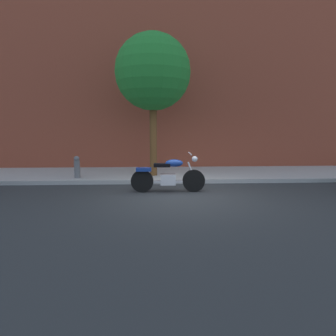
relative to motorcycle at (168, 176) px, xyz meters
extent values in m
plane|color=#303335|center=(0.40, -0.43, -0.48)|extent=(60.00, 60.00, 0.00)
cube|color=#AFAFAF|center=(0.40, 2.68, -0.41)|extent=(21.58, 3.05, 0.14)
cube|color=brown|center=(0.40, 4.46, 3.67)|extent=(21.58, 0.50, 8.31)
cylinder|color=black|center=(0.76, -0.01, -0.15)|extent=(0.66, 0.11, 0.66)
cylinder|color=black|center=(-0.76, 0.00, -0.15)|extent=(0.66, 0.11, 0.66)
cube|color=silver|center=(0.00, -0.01, -0.10)|extent=(0.44, 0.28, 0.32)
cube|color=silver|center=(0.00, -0.01, -0.17)|extent=(1.37, 0.10, 0.06)
ellipsoid|color=navy|center=(0.18, -0.01, 0.38)|extent=(0.52, 0.27, 0.22)
cube|color=black|center=(-0.18, 0.00, 0.32)|extent=(0.48, 0.25, 0.10)
cube|color=navy|center=(-0.71, 0.00, 0.20)|extent=(0.44, 0.24, 0.10)
cylinder|color=silver|center=(0.70, -0.01, 0.13)|extent=(0.27, 0.05, 0.58)
cylinder|color=silver|center=(0.64, -0.01, 0.66)|extent=(0.04, 0.70, 0.04)
sphere|color=silver|center=(0.78, -0.01, 0.50)|extent=(0.17, 0.17, 0.17)
cylinder|color=silver|center=(-0.25, 0.16, -0.20)|extent=(0.80, 0.10, 0.09)
cylinder|color=brown|center=(-0.43, 2.09, 1.05)|extent=(0.26, 0.26, 3.05)
sphere|color=#268531|center=(-0.43, 2.09, 3.30)|extent=(2.64, 2.64, 2.64)
cylinder|color=slate|center=(-3.08, 1.67, -0.11)|extent=(0.20, 0.20, 0.75)
sphere|color=slate|center=(-3.08, 1.67, 0.33)|extent=(0.19, 0.19, 0.19)
camera|label=1|loc=(-0.37, -8.33, 1.48)|focal=30.87mm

